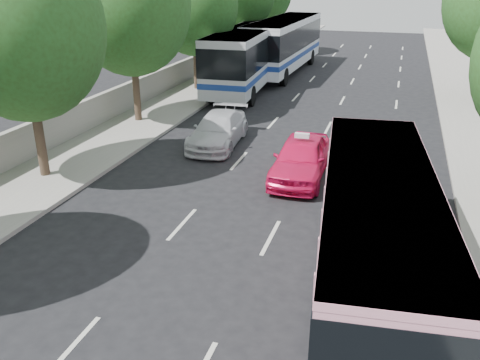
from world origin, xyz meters
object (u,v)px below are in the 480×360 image
at_px(tour_coach_front, 249,53).
at_px(pink_taxi, 301,158).
at_px(pink_bus, 377,225).
at_px(white_pickup, 218,130).
at_px(tour_coach_rear, 284,41).

bearing_deg(tour_coach_front, pink_taxi, -69.31).
height_order(pink_bus, white_pickup, pink_bus).
relative_size(pink_bus, tour_coach_front, 0.76).
distance_m(pink_bus, tour_coach_front, 23.69).
relative_size(pink_bus, white_pickup, 2.05).
distance_m(tour_coach_front, tour_coach_rear, 6.30).
bearing_deg(pink_taxi, tour_coach_rear, 103.89).
height_order(pink_taxi, tour_coach_rear, tour_coach_rear).
xyz_separation_m(pink_bus, pink_taxi, (-3.11, 7.05, -1.15)).
distance_m(pink_taxi, tour_coach_rear, 21.60).
relative_size(pink_taxi, tour_coach_rear, 0.35).
bearing_deg(pink_taxi, tour_coach_front, 112.99).
bearing_deg(white_pickup, tour_coach_front, 95.90).
height_order(pink_bus, tour_coach_rear, tour_coach_rear).
distance_m(pink_bus, white_pickup, 12.46).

